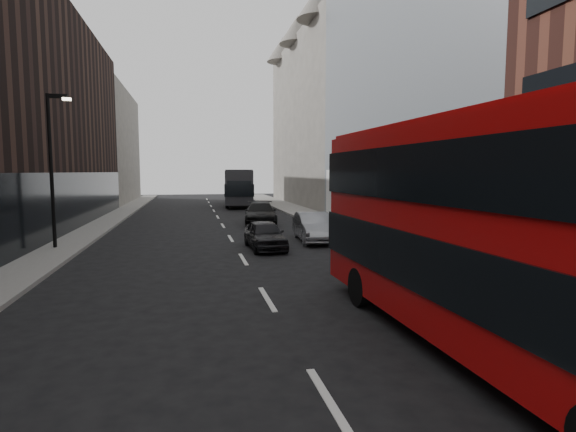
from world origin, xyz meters
TOP-DOWN VIEW (x-y plane):
  - sidewalk_right at (7.50, 25.00)m, footprint 3.00×80.00m
  - sidewalk_left at (-8.00, 25.00)m, footprint 2.00×80.00m
  - building_modern_block at (11.47, 21.00)m, footprint 5.03×22.00m
  - building_victorian at (11.38, 44.00)m, footprint 6.50×24.00m
  - building_left_mid at (-11.50, 30.00)m, footprint 5.00×24.00m
  - building_left_far at (-11.50, 52.00)m, footprint 5.00×20.00m
  - street_lamp at (-8.22, 18.00)m, footprint 1.06×0.22m
  - red_bus at (3.60, 3.15)m, footprint 2.96×11.72m
  - grey_bus at (2.96, 43.88)m, footprint 3.90×12.12m
  - car_a at (1.31, 16.34)m, footprint 1.75×4.03m
  - car_b at (4.20, 18.17)m, footprint 1.94×4.70m
  - car_c at (2.62, 26.24)m, footprint 2.83×5.52m

SIDE VIEW (x-z plane):
  - sidewalk_right at x=7.50m, z-range 0.00..0.15m
  - sidewalk_left at x=-8.00m, z-range 0.00..0.15m
  - car_a at x=1.31m, z-range 0.00..1.35m
  - car_b at x=4.20m, z-range 0.00..1.51m
  - car_c at x=2.62m, z-range 0.00..1.53m
  - grey_bus at x=2.96m, z-range 0.14..3.99m
  - red_bus at x=3.60m, z-range 0.26..4.97m
  - street_lamp at x=-8.22m, z-range 0.68..7.68m
  - building_left_far at x=-11.50m, z-range 0.00..13.00m
  - building_left_mid at x=-11.50m, z-range 0.00..14.00m
  - building_victorian at x=11.38m, z-range -0.84..20.16m
  - building_modern_block at x=11.47m, z-range -0.10..19.90m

